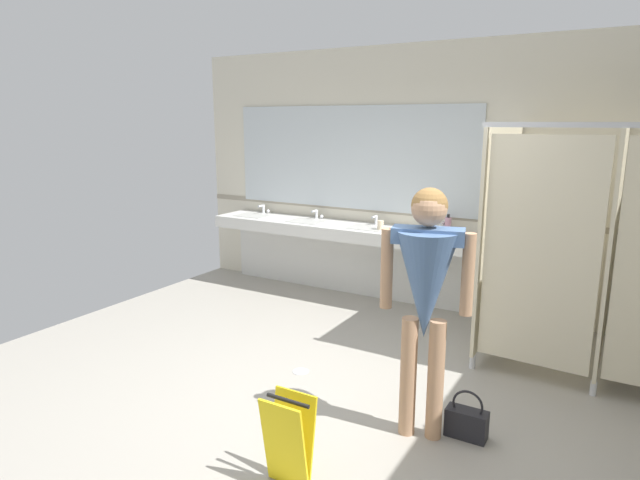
{
  "coord_description": "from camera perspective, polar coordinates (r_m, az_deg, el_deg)",
  "views": [
    {
      "loc": [
        1.88,
        -3.28,
        2.09
      ],
      "look_at": [
        -0.45,
        0.73,
        1.07
      ],
      "focal_mm": 30.39,
      "sensor_mm": 36.0,
      "label": 1
    }
  ],
  "objects": [
    {
      "name": "soap_dispenser",
      "position": [
        6.04,
        13.32,
        1.59
      ],
      "size": [
        0.07,
        0.07,
        0.2
      ],
      "color": "#D899B2",
      "rests_on": "vanity_counter"
    },
    {
      "name": "person_standing",
      "position": [
        3.53,
        11.1,
        -4.53
      ],
      "size": [
        0.57,
        0.48,
        1.69
      ],
      "color": "tan",
      "rests_on": "ground_plane"
    },
    {
      "name": "wall_back",
      "position": [
        6.21,
        12.5,
        6.34
      ],
      "size": [
        6.38,
        0.12,
        2.92
      ],
      "primitive_type": "cube",
      "color": "beige",
      "rests_on": "ground_plane"
    },
    {
      "name": "mirror_panel",
      "position": [
        6.55,
        3.15,
        8.64
      ],
      "size": [
        3.15,
        0.02,
        1.22
      ],
      "primitive_type": "cube",
      "color": "silver",
      "rests_on": "wall_back"
    },
    {
      "name": "handbag",
      "position": [
        3.96,
        15.17,
        -18.0
      ],
      "size": [
        0.27,
        0.12,
        0.34
      ],
      "color": "black",
      "rests_on": "ground_plane"
    },
    {
      "name": "floor_drain_cover",
      "position": [
        4.74,
        -2.04,
        -13.63
      ],
      "size": [
        0.14,
        0.14,
        0.01
      ],
      "primitive_type": "cylinder",
      "color": "#B7BABF",
      "rests_on": "ground_plane"
    },
    {
      "name": "paper_cup",
      "position": [
        6.06,
        6.39,
        1.56
      ],
      "size": [
        0.07,
        0.07,
        0.11
      ],
      "primitive_type": "cylinder",
      "color": "beige",
      "rests_on": "vanity_counter"
    },
    {
      "name": "ground_plane",
      "position": [
        4.34,
        0.32,
        -17.05
      ],
      "size": [
        6.38,
        5.7,
        0.1
      ],
      "primitive_type": "cube",
      "color": "#9E998E"
    },
    {
      "name": "wall_back_tile_band",
      "position": [
        6.21,
        12.14,
        2.53
      ],
      "size": [
        6.38,
        0.01,
        0.06
      ],
      "primitive_type": "cube",
      "color": "#9E937F",
      "rests_on": "wall_back"
    },
    {
      "name": "wet_floor_sign",
      "position": [
        3.33,
        -3.35,
        -20.31
      ],
      "size": [
        0.28,
        0.19,
        0.55
      ],
      "color": "yellow",
      "rests_on": "ground_plane"
    },
    {
      "name": "bathroom_stalls",
      "position": [
        4.98,
        28.35,
        -0.68
      ],
      "size": [
        1.93,
        1.48,
        2.08
      ],
      "color": "beige",
      "rests_on": "ground_plane"
    },
    {
      "name": "vanity_counter",
      "position": [
        6.51,
        2.21,
        -0.23
      ],
      "size": [
        3.25,
        0.58,
        1.01
      ],
      "color": "silver",
      "rests_on": "ground_plane"
    }
  ]
}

